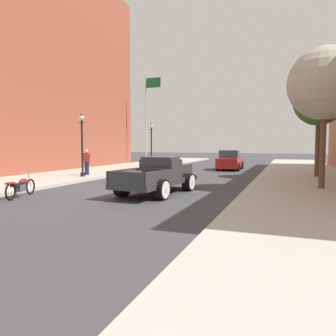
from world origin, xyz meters
name	(u,v)px	position (x,y,z in m)	size (l,w,h in m)	color
ground_plane	(143,190)	(0.00, 0.00, 0.00)	(140.00, 140.00, 0.00)	#3D3D42
sidewalk_left	(23,182)	(-7.25, 0.00, 0.07)	(5.50, 64.00, 0.15)	#B7B2A8
sidewalk_right	(314,197)	(7.25, 0.00, 0.07)	(5.50, 64.00, 0.15)	#B7B2A8
hotrod_truck_gunmetal	(160,176)	(1.05, -0.55, 0.75)	(2.48, 5.04, 1.58)	#333338
motorcycle_parked	(21,186)	(-3.68, -3.63, 0.44)	(0.78, 2.06, 0.93)	black
car_background_red	(230,161)	(1.70, 13.57, 0.77)	(1.94, 4.34, 1.65)	#AD1E1E
pedestrian_sidewalk_left	(87,160)	(-5.92, 4.02, 1.09)	(0.53, 0.22, 1.65)	#232847
street_lamp_near	(82,140)	(-5.58, 3.10, 2.39)	(0.50, 0.32, 3.85)	black
street_lamp_far	(151,142)	(-5.02, 12.38, 2.39)	(0.50, 0.32, 3.85)	black
flagpole	(148,110)	(-7.59, 17.38, 5.77)	(1.74, 0.16, 9.16)	#B2B2B7
street_tree_nearest	(325,84)	(7.69, 2.39, 4.77)	(3.20, 3.20, 6.24)	brown
street_tree_second	(319,101)	(7.92, 8.19, 4.74)	(2.99, 2.99, 6.11)	brown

